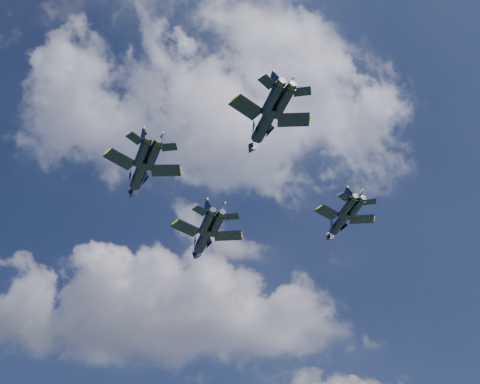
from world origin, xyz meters
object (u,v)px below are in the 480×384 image
jet_lead (203,240)px  jet_right (339,223)px  jet_left (139,175)px  jet_slot (264,125)px

jet_lead → jet_right: 25.51m
jet_lead → jet_left: bearing=-132.8°
jet_lead → jet_slot: (10.96, -29.01, 0.25)m
jet_lead → jet_left: 21.81m
jet_lead → jet_slot: bearing=-88.4°
jet_right → jet_slot: bearing=-140.7°
jet_left → jet_lead: bearing=43.9°
jet_slot → jet_right: bearing=36.9°
jet_left → jet_slot: 21.73m
jet_right → jet_lead: bearing=142.8°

